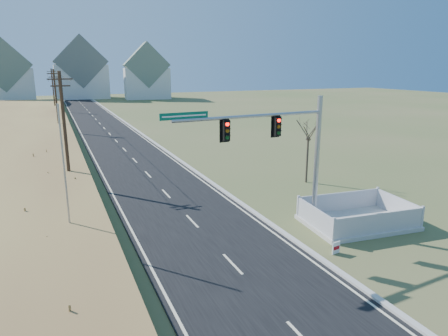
% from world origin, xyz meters
% --- Properties ---
extents(ground, '(260.00, 260.00, 0.00)m').
position_xyz_m(ground, '(0.00, 0.00, 0.00)').
color(ground, '#45592B').
rests_on(ground, ground).
extents(road, '(8.00, 180.00, 0.06)m').
position_xyz_m(road, '(0.00, 50.00, 0.03)').
color(road, black).
rests_on(road, ground).
extents(curb, '(0.30, 180.00, 0.18)m').
position_xyz_m(curb, '(4.15, 50.00, 0.09)').
color(curb, '#B2AFA8').
rests_on(curb, ground).
extents(utility_pole_near, '(1.80, 0.26, 9.00)m').
position_xyz_m(utility_pole_near, '(-6.50, 15.00, 4.68)').
color(utility_pole_near, '#422D1E').
rests_on(utility_pole_near, ground).
extents(utility_pole_mid, '(1.80, 0.26, 9.00)m').
position_xyz_m(utility_pole_mid, '(-6.50, 45.00, 4.68)').
color(utility_pole_mid, '#422D1E').
rests_on(utility_pole_mid, ground).
extents(utility_pole_far, '(1.80, 0.26, 9.00)m').
position_xyz_m(utility_pole_far, '(-6.50, 75.00, 4.68)').
color(utility_pole_far, '#422D1E').
rests_on(utility_pole_far, ground).
extents(condo_nnw, '(14.93, 11.17, 17.03)m').
position_xyz_m(condo_nnw, '(-18.00, 108.00, 6.94)').
color(condo_nnw, silver).
rests_on(condo_nnw, ground).
extents(condo_n, '(15.27, 10.20, 18.54)m').
position_xyz_m(condo_n, '(2.00, 112.00, 7.61)').
color(condo_n, silver).
rests_on(condo_n, ground).
extents(condo_ne, '(14.12, 10.51, 16.52)m').
position_xyz_m(condo_ne, '(20.00, 104.00, 6.84)').
color(condo_ne, silver).
rests_on(condo_ne, ground).
extents(traffic_signal_mast, '(9.68, 1.13, 7.73)m').
position_xyz_m(traffic_signal_mast, '(4.60, 0.43, 4.69)').
color(traffic_signal_mast, '#9EA0A5').
rests_on(traffic_signal_mast, ground).
extents(fence_enclosure, '(6.57, 4.79, 1.42)m').
position_xyz_m(fence_enclosure, '(9.06, -0.30, 0.28)').
color(fence_enclosure, '#B7B5AD').
rests_on(fence_enclosure, ground).
extents(open_sign, '(0.52, 0.14, 0.64)m').
position_xyz_m(open_sign, '(5.34, -3.00, 0.34)').
color(open_sign, white).
rests_on(open_sign, ground).
extents(flagpole, '(0.34, 0.34, 7.54)m').
position_xyz_m(flagpole, '(-7.00, 3.42, 3.01)').
color(flagpole, '#B7B5AD').
rests_on(flagpole, ground).
extents(bare_tree, '(2.12, 2.12, 5.61)m').
position_xyz_m(bare_tree, '(11.53, 8.58, 4.52)').
color(bare_tree, '#4C3F33').
rests_on(bare_tree, ground).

